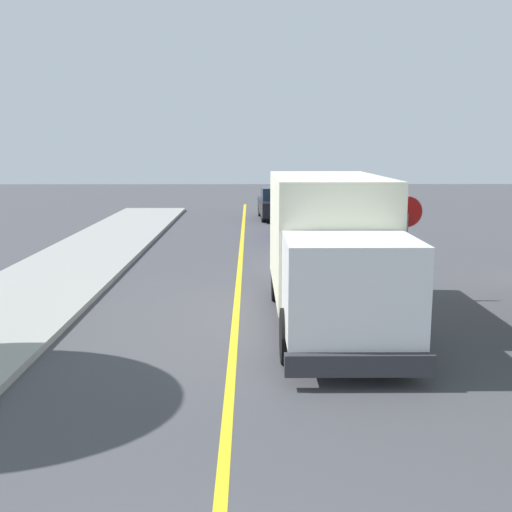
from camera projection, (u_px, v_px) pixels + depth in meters
centre_line_yellow at (235, 322)px, 13.58m from camera, size 0.16×56.00×0.01m
box_truck at (330, 244)px, 13.30m from camera, size 2.40×7.18×3.20m
parked_car_near at (310, 241)px, 20.11m from camera, size 1.93×4.45×1.67m
parked_car_mid at (295, 218)px, 26.29m from camera, size 1.83×4.41×1.67m
parked_car_far at (277, 204)px, 32.73m from camera, size 1.99×4.47×1.67m
stop_sign at (406, 227)px, 15.27m from camera, size 0.80×0.10×2.65m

